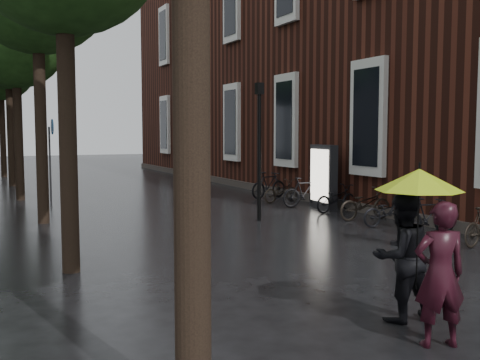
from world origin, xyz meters
TOP-DOWN VIEW (x-y plane):
  - brick_building at (10.47, 19.46)m, footprint 10.20×33.20m
  - street_trees at (-3.99, 15.91)m, footprint 4.33×34.03m
  - person_burgundy at (-0.72, 1.40)m, footprint 0.74×0.60m
  - person_black at (-0.49, 2.31)m, footprint 0.91×0.73m
  - lime_umbrella at (-0.61, 1.90)m, footprint 1.11×1.11m
  - pedestrian_walking at (3.04, 6.26)m, footprint 0.96×0.58m
  - parked_bicycles at (4.60, 10.79)m, footprint 2.08×10.83m
  - ad_lightbox at (4.91, 12.16)m, footprint 0.32×1.41m
  - lamp_post at (1.76, 10.75)m, footprint 0.20×0.20m
  - cycle_sign at (-3.09, 17.47)m, footprint 0.16×0.55m

SIDE VIEW (x-z plane):
  - parked_bicycles at x=4.60m, z-range -0.05..0.98m
  - pedestrian_walking at x=3.04m, z-range 0.00..1.53m
  - person_burgundy at x=-0.72m, z-range 0.00..1.76m
  - person_black at x=-0.49m, z-range 0.00..1.76m
  - ad_lightbox at x=4.91m, z-range 0.00..2.13m
  - lime_umbrella at x=-0.61m, z-range 1.15..2.78m
  - cycle_sign at x=-3.09m, z-range 0.49..3.50m
  - lamp_post at x=1.76m, z-range 0.42..4.37m
  - brick_building at x=10.47m, z-range -0.01..11.99m
  - street_trees at x=-3.99m, z-range 1.88..10.79m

